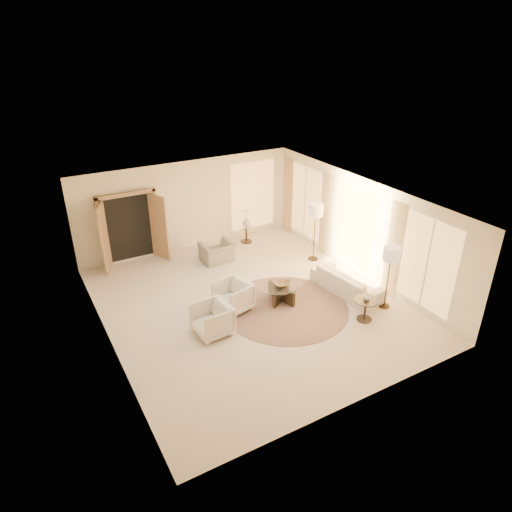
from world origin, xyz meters
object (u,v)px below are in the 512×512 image
floor_lamp_near (316,212)px  end_vase (367,297)px  coffee_table (281,291)px  bowl (282,284)px  side_table (246,232)px  end_table (366,306)px  side_vase (246,222)px  armchair_left (233,295)px  armchair_right (212,318)px  sofa (347,282)px  floor_lamp_far (391,256)px  accent_chair (217,249)px

floor_lamp_near → end_vase: floor_lamp_near is taller
coffee_table → bowl: bearing=90.0°
side_table → coffee_table: bearing=-104.6°
end_table → end_vase: (0.00, 0.00, 0.26)m
bowl → side_vase: side_vase is taller
end_table → floor_lamp_near: floor_lamp_near is taller
armchair_left → armchair_right: (-0.88, -0.67, -0.00)m
sofa → armchair_right: size_ratio=2.50×
armchair_left → floor_lamp_far: bearing=48.9°
accent_chair → bowl: size_ratio=2.60×
side_vase → floor_lamp_far: bearing=-77.3°
sofa → armchair_right: bearing=81.9°
coffee_table → floor_lamp_far: (2.12, -1.53, 1.14)m
accent_chair → floor_lamp_far: bearing=120.2°
floor_lamp_near → end_table: bearing=-104.4°
accent_chair → bowl: 2.89m
floor_lamp_near → floor_lamp_far: floor_lamp_near is taller
accent_chair → armchair_right: bearing=62.6°
armchair_left → accent_chair: size_ratio=0.89×
sofa → floor_lamp_far: bearing=-168.2°
accent_chair → coffee_table: (0.48, -2.85, -0.13)m
armchair_left → end_vase: size_ratio=4.71×
floor_lamp_near → bowl: size_ratio=5.04×
floor_lamp_far → armchair_right: bearing=165.3°
bowl → end_vase: end_vase is taller
sofa → coffee_table: (-1.76, 0.48, -0.02)m
coffee_table → floor_lamp_far: bearing=-35.9°
accent_chair → coffee_table: bearing=99.2°
armchair_left → side_table: (2.21, 3.41, -0.07)m
armchair_right → sofa: bearing=85.4°
floor_lamp_far → side_vase: floor_lamp_far is taller
floor_lamp_far → bowl: 2.78m
armchair_right → side_vase: (3.09, 4.07, 0.29)m
armchair_right → side_table: armchair_right is taller
sofa → end_vase: size_ratio=11.74×
accent_chair → end_table: accent_chair is taller
floor_lamp_near → sofa: bearing=-100.1°
side_vase → side_table: bearing=63.4°
end_table → floor_lamp_near: bearing=75.6°
armchair_right → side_table: bearing=139.2°
end_table → side_vase: bearing=93.5°
accent_chair → end_vase: size_ratio=5.31×
sofa → coffee_table: bearing=67.5°
floor_lamp_near → bowl: bearing=-144.2°
armchair_right → accent_chair: size_ratio=0.88×
coffee_table → side_vase: size_ratio=5.77×
armchair_right → end_vase: bearing=65.4°
sofa → end_table: sofa is taller
floor_lamp_far → side_vase: (-1.17, 5.19, -0.72)m
sofa → end_vase: end_vase is taller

